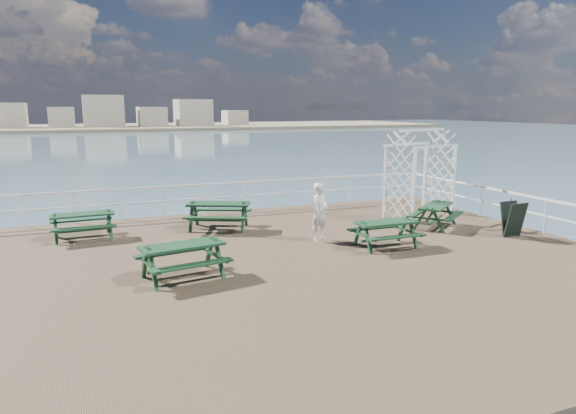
# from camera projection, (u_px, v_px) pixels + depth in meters

# --- Properties ---
(ground) EXTENTS (18.00, 14.00, 0.30)m
(ground) POSITION_uv_depth(u_px,v_px,m) (272.00, 273.00, 12.43)
(ground) COLOR brown
(ground) RESTS_ON ground
(sea_backdrop) EXTENTS (300.00, 300.00, 9.20)m
(sea_backdrop) POSITION_uv_depth(u_px,v_px,m) (145.00, 123.00, 139.14)
(sea_backdrop) COLOR #435F70
(sea_backdrop) RESTS_ON ground
(railing) EXTENTS (17.77, 13.76, 1.10)m
(railing) POSITION_uv_depth(u_px,v_px,m) (238.00, 212.00, 14.55)
(railing) COLOR white
(railing) RESTS_ON ground
(picnic_table_a) EXTENTS (1.81, 1.48, 0.85)m
(picnic_table_a) POSITION_uv_depth(u_px,v_px,m) (83.00, 220.00, 14.98)
(picnic_table_a) COLOR #143921
(picnic_table_a) RESTS_ON ground
(picnic_table_b) EXTENTS (2.41, 2.22, 0.94)m
(picnic_table_b) POSITION_uv_depth(u_px,v_px,m) (219.00, 210.00, 16.16)
(picnic_table_b) COLOR #143921
(picnic_table_b) RESTS_ON ground
(picnic_table_c) EXTENTS (2.17, 2.10, 0.82)m
(picnic_table_c) POSITION_uv_depth(u_px,v_px,m) (436.00, 211.00, 16.41)
(picnic_table_c) COLOR #143921
(picnic_table_c) RESTS_ON ground
(picnic_table_d) EXTENTS (2.05, 1.75, 0.89)m
(picnic_table_d) POSITION_uv_depth(u_px,v_px,m) (182.00, 253.00, 11.49)
(picnic_table_d) COLOR #143921
(picnic_table_d) RESTS_ON ground
(picnic_table_e) EXTENTS (1.72, 1.40, 0.82)m
(picnic_table_e) POSITION_uv_depth(u_px,v_px,m) (386.00, 228.00, 14.03)
(picnic_table_e) COLOR #143921
(picnic_table_e) RESTS_ON ground
(trellis_arbor) EXTENTS (2.73, 1.97, 3.05)m
(trellis_arbor) POSITION_uv_depth(u_px,v_px,m) (420.00, 178.00, 17.98)
(trellis_arbor) COLOR white
(trellis_arbor) RESTS_ON ground
(sandwich_board) EXTENTS (0.66, 0.50, 1.06)m
(sandwich_board) POSITION_uv_depth(u_px,v_px,m) (513.00, 220.00, 15.20)
(sandwich_board) COLOR black
(sandwich_board) RESTS_ON ground
(person) EXTENTS (0.73, 0.65, 1.67)m
(person) POSITION_uv_depth(u_px,v_px,m) (320.00, 212.00, 14.70)
(person) COLOR white
(person) RESTS_ON ground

